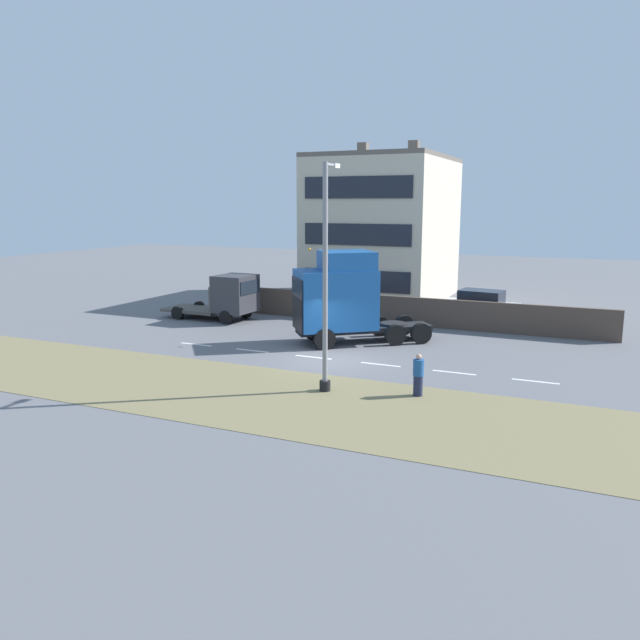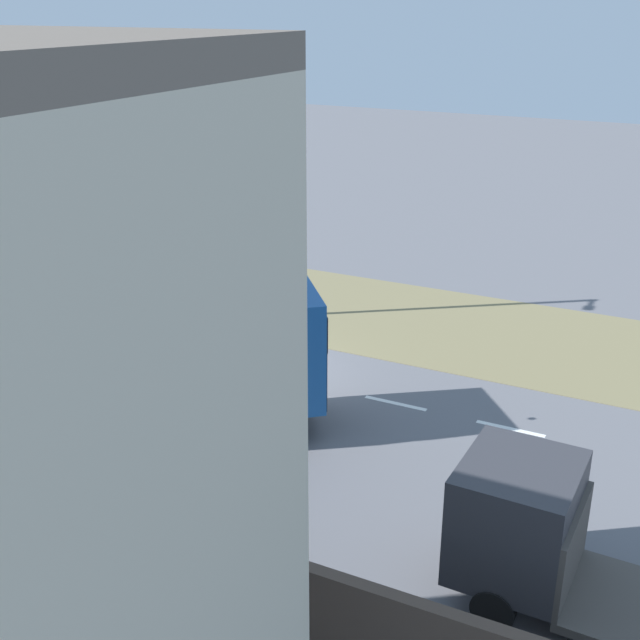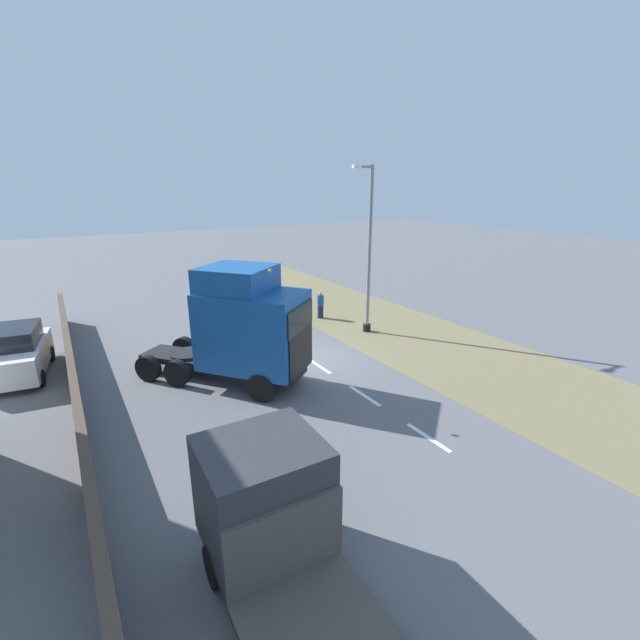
% 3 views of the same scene
% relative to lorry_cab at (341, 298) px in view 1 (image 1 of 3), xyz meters
% --- Properties ---
extents(ground_plane, '(120.00, 120.00, 0.00)m').
position_rel_lorry_cab_xyz_m(ground_plane, '(-3.18, -0.86, -2.30)').
color(ground_plane, slate).
rests_on(ground_plane, ground).
extents(grass_verge, '(7.00, 44.00, 0.01)m').
position_rel_lorry_cab_xyz_m(grass_verge, '(-9.18, -0.86, -2.29)').
color(grass_verge, olive).
rests_on(grass_verge, ground).
extents(lane_markings, '(0.16, 17.80, 0.00)m').
position_rel_lorry_cab_xyz_m(lane_markings, '(-3.18, -1.56, -2.30)').
color(lane_markings, white).
rests_on(lane_markings, ground).
extents(boundary_wall, '(0.25, 24.00, 1.65)m').
position_rel_lorry_cab_xyz_m(boundary_wall, '(5.82, -0.86, -1.48)').
color(boundary_wall, '#4C3D33').
rests_on(boundary_wall, ground).
extents(building_block, '(11.38, 8.51, 11.23)m').
position_rel_lorry_cab_xyz_m(building_block, '(15.01, 2.73, 2.77)').
color(building_block, beige).
rests_on(building_block, ground).
extents(lorry_cab, '(6.05, 6.67, 4.73)m').
position_rel_lorry_cab_xyz_m(lorry_cab, '(0.00, 0.00, 0.00)').
color(lorry_cab, black).
rests_on(lorry_cab, ground).
extents(flatbed_truck, '(2.51, 5.87, 2.74)m').
position_rel_lorry_cab_xyz_m(flatbed_truck, '(2.97, 8.37, -0.86)').
color(flatbed_truck, '#333338').
rests_on(flatbed_truck, ground).
extents(parked_car, '(2.41, 4.48, 2.03)m').
position_rel_lorry_cab_xyz_m(parked_car, '(7.58, -5.48, -1.31)').
color(parked_car, silver).
rests_on(parked_car, ground).
extents(lamp_post, '(1.33, 0.41, 8.32)m').
position_rel_lorry_cab_xyz_m(lamp_post, '(-7.66, -2.50, 1.48)').
color(lamp_post, black).
rests_on(lamp_post, ground).
extents(pedestrian, '(0.39, 0.39, 1.57)m').
position_rel_lorry_cab_xyz_m(pedestrian, '(-6.89, -5.83, -1.54)').
color(pedestrian, '#1E233D').
rests_on(pedestrian, ground).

